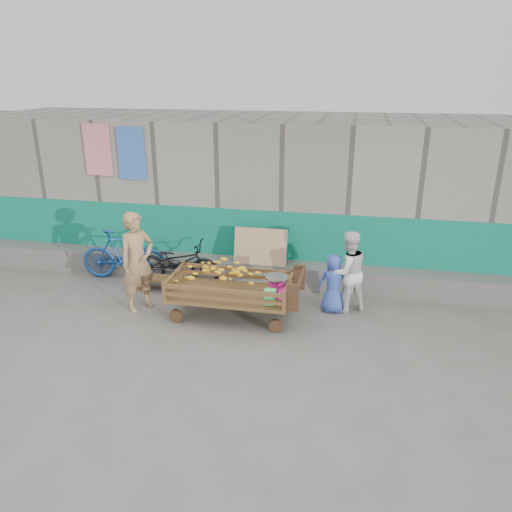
% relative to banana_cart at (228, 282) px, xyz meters
% --- Properties ---
extents(ground, '(80.00, 80.00, 0.00)m').
position_rel_banana_cart_xyz_m(ground, '(-0.02, -0.87, -0.63)').
color(ground, '#595651').
rests_on(ground, ground).
extents(building_wall, '(12.00, 3.50, 3.00)m').
position_rel_banana_cart_xyz_m(building_wall, '(-0.02, 3.18, 0.83)').
color(building_wall, gray).
rests_on(building_wall, ground).
extents(banana_cart, '(2.19, 1.00, 0.93)m').
position_rel_banana_cart_xyz_m(banana_cart, '(0.00, 0.00, 0.00)').
color(banana_cart, brown).
rests_on(banana_cart, ground).
extents(bench, '(1.06, 0.32, 0.27)m').
position_rel_banana_cart_xyz_m(bench, '(-1.52, 0.78, -0.44)').
color(bench, brown).
rests_on(bench, ground).
extents(vendor_man, '(0.70, 0.76, 1.74)m').
position_rel_banana_cart_xyz_m(vendor_man, '(-1.57, -0.00, 0.23)').
color(vendor_man, '#A27C50').
rests_on(vendor_man, ground).
extents(woman, '(0.87, 0.82, 1.43)m').
position_rel_banana_cart_xyz_m(woman, '(1.92, 0.65, 0.08)').
color(woman, white).
rests_on(woman, ground).
extents(child, '(0.53, 0.36, 1.03)m').
position_rel_banana_cart_xyz_m(child, '(1.69, 0.57, -0.12)').
color(child, '#3552B5').
rests_on(child, ground).
extents(bicycle_dark, '(1.66, 0.63, 0.86)m').
position_rel_banana_cart_xyz_m(bicycle_dark, '(-1.31, 1.18, -0.20)').
color(bicycle_dark, black).
rests_on(bicycle_dark, ground).
extents(bicycle_blue, '(1.73, 0.67, 1.01)m').
position_rel_banana_cart_xyz_m(bicycle_blue, '(-2.42, 1.18, -0.13)').
color(bicycle_blue, '#194D9E').
rests_on(bicycle_blue, ground).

